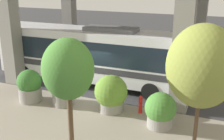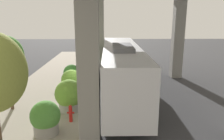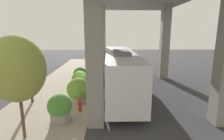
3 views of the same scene
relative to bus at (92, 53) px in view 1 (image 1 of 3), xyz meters
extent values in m
plane|color=#38383A|center=(-2.22, -0.51, -2.00)|extent=(80.00, 80.00, 0.00)
cube|color=gray|center=(-5.22, -0.51, -1.99)|extent=(6.00, 40.00, 0.02)
cube|color=gray|center=(-1.72, -5.70, 1.95)|extent=(0.90, 0.90, 7.90)
cube|color=gray|center=(-1.72, 4.68, 1.95)|extent=(0.90, 0.90, 7.90)
cube|color=gray|center=(5.28, -5.70, 1.95)|extent=(0.90, 0.90, 7.90)
cube|color=gray|center=(5.28, 4.68, 1.95)|extent=(0.90, 0.90, 7.90)
cube|color=silver|center=(0.00, 0.01, -0.05)|extent=(2.42, 12.54, 3.00)
cube|color=#19232D|center=(0.00, 0.01, 0.31)|extent=(2.46, 11.54, 1.32)
cube|color=#333338|center=(0.00, 0.01, -0.65)|extent=(2.46, 11.91, 0.36)
cube|color=slate|center=(0.00, -1.25, 1.57)|extent=(1.21, 3.13, 0.24)
cylinder|color=black|center=(-1.13, 4.40, -1.50)|extent=(0.28, 1.00, 1.00)
cylinder|color=black|center=(1.13, 4.40, -1.50)|extent=(0.28, 1.00, 1.00)
cylinder|color=black|center=(-1.13, -4.07, -1.50)|extent=(0.28, 1.00, 1.00)
cylinder|color=black|center=(1.13, -4.07, -1.50)|extent=(0.28, 1.00, 1.00)
cylinder|color=red|center=(-2.88, -4.04, -1.60)|extent=(0.19, 0.19, 0.80)
sphere|color=red|center=(-2.88, -4.04, -1.14)|extent=(0.18, 0.18, 0.18)
cylinder|color=red|center=(-3.02, -4.04, -1.48)|extent=(0.11, 0.08, 0.08)
cylinder|color=red|center=(-2.75, -4.04, -1.48)|extent=(0.11, 0.08, 0.08)
cylinder|color=gray|center=(-3.19, -2.59, -1.70)|extent=(1.23, 1.23, 0.61)
sphere|color=olive|center=(-3.19, -2.59, -0.94)|extent=(1.66, 1.66, 1.66)
sphere|color=#BF334C|center=(-3.04, -2.71, -1.22)|extent=(0.43, 0.43, 0.43)
cylinder|color=gray|center=(-3.77, 1.92, -1.61)|extent=(1.22, 1.22, 0.78)
sphere|color=#38722D|center=(-3.77, 1.92, -0.86)|extent=(1.30, 1.30, 1.30)
sphere|color=#BF334C|center=(-3.61, 1.80, -1.04)|extent=(0.43, 0.43, 0.43)
cylinder|color=gray|center=(-3.48, 0.03, -1.63)|extent=(1.13, 1.13, 0.75)
sphere|color=olive|center=(-3.48, 0.03, -0.86)|extent=(1.41, 1.41, 1.41)
sphere|color=#BF334C|center=(-3.34, -0.09, -1.10)|extent=(0.39, 0.39, 0.39)
cylinder|color=gray|center=(-3.84, -5.24, -1.72)|extent=(1.15, 1.15, 0.56)
sphere|color=#4C8C38|center=(-3.84, -5.24, -1.05)|extent=(1.40, 1.40, 1.40)
sphere|color=#993F8C|center=(-3.69, -5.36, -1.28)|extent=(0.40, 0.40, 0.40)
cylinder|color=brown|center=(-5.16, -6.89, -0.65)|extent=(0.15, 0.15, 2.69)
ellipsoid|color=olive|center=(-5.16, -6.89, 1.46)|extent=(2.54, 2.54, 3.05)
cylinder|color=brown|center=(-6.68, -2.34, -0.67)|extent=(0.20, 0.20, 2.66)
ellipsoid|color=#4C8C38|center=(-6.68, -2.34, 1.25)|extent=(1.94, 1.94, 2.33)
camera|label=1|loc=(-15.07, -7.56, 4.42)|focal=45.00mm
camera|label=2|loc=(-0.89, -14.64, 3.44)|focal=35.00mm
camera|label=3|loc=(-1.06, -14.71, 3.04)|focal=28.00mm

